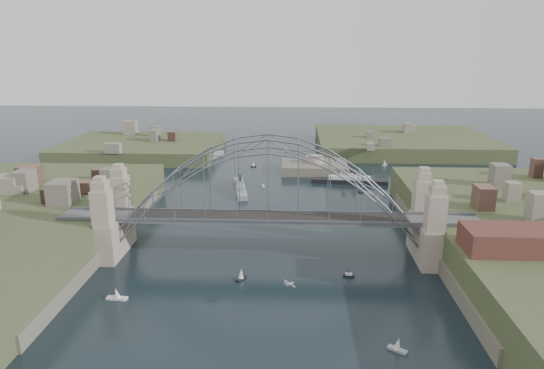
{
  "coord_description": "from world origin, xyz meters",
  "views": [
    {
      "loc": [
        5.18,
        -92.34,
        41.51
      ],
      "look_at": [
        0.0,
        18.0,
        10.0
      ],
      "focal_mm": 32.36,
      "sensor_mm": 36.0,
      "label": 1
    }
  ],
  "objects_px": {
    "naval_cruiser_near": "(240,187)",
    "ocean_liner": "(349,181)",
    "fort_island": "(314,172)",
    "wharf_shed": "(525,240)",
    "naval_cruiser_far": "(213,156)",
    "bridge": "(268,198)"
  },
  "relations": [
    {
      "from": "naval_cruiser_near",
      "to": "ocean_liner",
      "type": "xyz_separation_m",
      "value": [
        33.17,
        9.34,
        -0.07
      ]
    },
    {
      "from": "fort_island",
      "to": "wharf_shed",
      "type": "relative_size",
      "value": 1.1
    },
    {
      "from": "fort_island",
      "to": "wharf_shed",
      "type": "xyz_separation_m",
      "value": [
        32.0,
        -84.0,
        10.34
      ]
    },
    {
      "from": "fort_island",
      "to": "wharf_shed",
      "type": "height_order",
      "value": "wharf_shed"
    },
    {
      "from": "wharf_shed",
      "to": "naval_cruiser_near",
      "type": "height_order",
      "value": "wharf_shed"
    },
    {
      "from": "ocean_liner",
      "to": "naval_cruiser_far",
      "type": "bearing_deg",
      "value": 145.91
    },
    {
      "from": "fort_island",
      "to": "ocean_liner",
      "type": "xyz_separation_m",
      "value": [
        10.41,
        -14.51,
        1.23
      ]
    },
    {
      "from": "naval_cruiser_near",
      "to": "bridge",
      "type": "bearing_deg",
      "value": -76.89
    },
    {
      "from": "naval_cruiser_far",
      "to": "bridge",
      "type": "bearing_deg",
      "value": -73.79
    },
    {
      "from": "fort_island",
      "to": "naval_cruiser_near",
      "type": "xyz_separation_m",
      "value": [
        -22.75,
        -23.85,
        1.3
      ]
    },
    {
      "from": "naval_cruiser_near",
      "to": "ocean_liner",
      "type": "height_order",
      "value": "naval_cruiser_near"
    },
    {
      "from": "bridge",
      "to": "fort_island",
      "type": "bearing_deg",
      "value": 80.27
    },
    {
      "from": "naval_cruiser_far",
      "to": "wharf_shed",
      "type": "bearing_deg",
      "value": -55.69
    },
    {
      "from": "bridge",
      "to": "fort_island",
      "type": "relative_size",
      "value": 3.82
    },
    {
      "from": "wharf_shed",
      "to": "ocean_liner",
      "type": "relative_size",
      "value": 0.85
    },
    {
      "from": "wharf_shed",
      "to": "ocean_liner",
      "type": "height_order",
      "value": "wharf_shed"
    },
    {
      "from": "wharf_shed",
      "to": "naval_cruiser_far",
      "type": "bearing_deg",
      "value": 124.31
    },
    {
      "from": "wharf_shed",
      "to": "bridge",
      "type": "bearing_deg",
      "value": 162.35
    },
    {
      "from": "bridge",
      "to": "naval_cruiser_near",
      "type": "xyz_separation_m",
      "value": [
        -10.75,
        46.15,
        -11.36
      ]
    },
    {
      "from": "bridge",
      "to": "naval_cruiser_near",
      "type": "distance_m",
      "value": 48.72
    },
    {
      "from": "bridge",
      "to": "wharf_shed",
      "type": "distance_m",
      "value": 46.23
    },
    {
      "from": "fort_island",
      "to": "naval_cruiser_near",
      "type": "distance_m",
      "value": 32.99
    }
  ]
}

